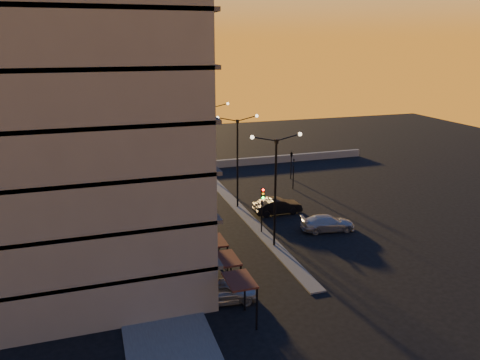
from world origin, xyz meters
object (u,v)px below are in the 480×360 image
traffic_light_main (262,203)px  car_wagon (328,223)px  car_sedan (277,206)px  car_hatchback (222,291)px  streetlamp_mid (237,154)px

traffic_light_main → car_wagon: bearing=-11.1°
traffic_light_main → car_sedan: size_ratio=0.88×
traffic_light_main → car_sedan: 5.72m
car_hatchback → car_wagon: (12.38, 8.69, -0.09)m
streetlamp_mid → car_sedan: 6.46m
car_sedan → car_wagon: bearing=-154.6°
car_sedan → traffic_light_main: bearing=141.9°
car_wagon → car_sedan: bearing=35.0°
streetlamp_mid → traffic_light_main: size_ratio=2.24×
traffic_light_main → car_sedan: (3.22, 4.24, -2.10)m
car_sedan → car_wagon: (2.67, -5.40, -0.09)m
traffic_light_main → car_hatchback: bearing=-123.4°
car_hatchback → traffic_light_main: bearing=-26.5°
streetlamp_mid → car_hatchback: 18.80m
streetlamp_mid → car_sedan: streetlamp_mid is taller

